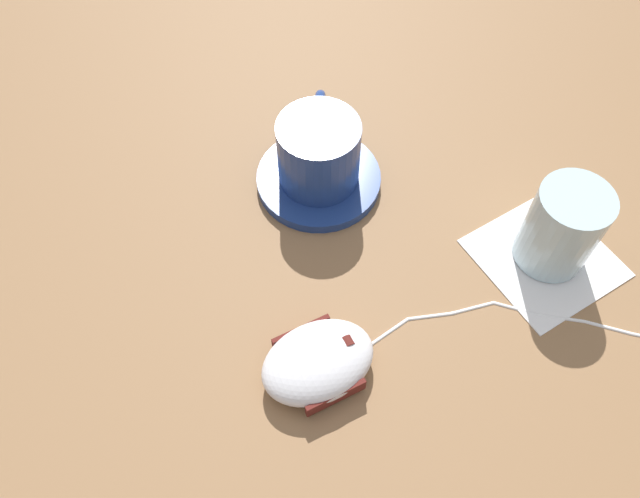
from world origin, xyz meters
TOP-DOWN VIEW (x-y plane):
  - ground_plane at (0.00, 0.00)m, footprint 3.00×3.00m
  - saucer at (0.00, 0.09)m, footprint 0.12×0.12m
  - coffee_cup at (-0.00, 0.09)m, footprint 0.09×0.09m
  - computer_mouse at (-0.13, -0.07)m, footprint 0.11×0.09m
  - mouse_cable at (0.04, -0.14)m, footprint 0.21×0.17m
  - napkin_under_glass at (0.11, -0.11)m, footprint 0.13×0.13m
  - drinking_glass at (0.11, -0.11)m, footprint 0.06×0.06m

SIDE VIEW (x-z plane):
  - ground_plane at x=0.00m, z-range 0.00..0.00m
  - napkin_under_glass at x=0.11m, z-range 0.00..0.00m
  - mouse_cable at x=0.04m, z-range 0.00..0.00m
  - saucer at x=0.00m, z-range 0.00..0.01m
  - computer_mouse at x=-0.13m, z-range 0.00..0.03m
  - drinking_glass at x=0.11m, z-range 0.00..0.09m
  - coffee_cup at x=0.00m, z-range 0.01..0.08m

